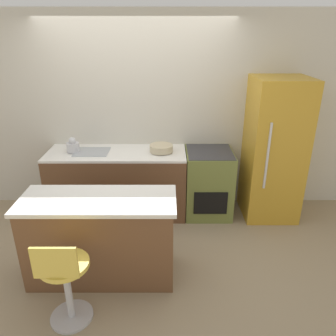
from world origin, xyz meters
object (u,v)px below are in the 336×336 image
Objects in this scene: oven_range at (207,183)px; kettle at (72,146)px; stool_chair at (65,281)px; refrigerator at (273,150)px; mixing_bowl at (160,148)px.

kettle is (-1.77, 0.00, 0.52)m from oven_range.
stool_chair is at bearing -78.55° from kettle.
refrigerator is at bearing 39.82° from stool_chair.
kettle is (-2.59, 0.02, 0.05)m from refrigerator.
mixing_bowl is (1.14, 0.00, -0.03)m from kettle.
kettle is at bearing 180.00° from mixing_bowl.
kettle reaches higher than oven_range.
refrigerator is 2.59m from kettle.
mixing_bowl is (-0.63, 0.00, 0.49)m from oven_range.
refrigerator reaches higher than oven_range.
stool_chair is (-2.21, -1.85, -0.48)m from refrigerator.
kettle is at bearing 179.51° from refrigerator.
stool_chair is at bearing -112.19° from mixing_bowl.
refrigerator reaches higher than stool_chair.
refrigerator is 6.13× the size of mixing_bowl.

